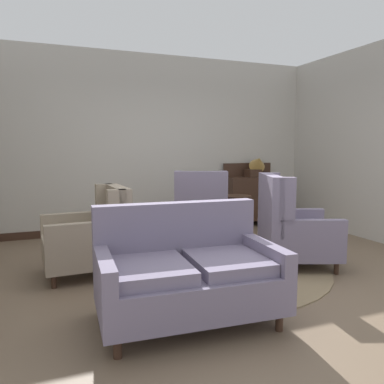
{
  "coord_description": "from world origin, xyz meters",
  "views": [
    {
      "loc": [
        -1.84,
        -3.75,
        1.43
      ],
      "look_at": [
        -0.21,
        0.41,
        0.91
      ],
      "focal_mm": 35.95,
      "sensor_mm": 36.0,
      "label": 1
    }
  ],
  "objects": [
    {
      "name": "ground",
      "position": [
        0.0,
        0.0,
        0.0
      ],
      "size": [
        8.11,
        8.11,
        0.0
      ],
      "primitive_type": "plane",
      "color": "brown"
    },
    {
      "name": "wall_back",
      "position": [
        0.0,
        2.7,
        1.49
      ],
      "size": [
        5.95,
        0.08,
        2.99
      ],
      "primitive_type": "cube",
      "color": "#BCB7AD",
      "rests_on": "ground"
    },
    {
      "name": "wall_right",
      "position": [
        2.9,
        0.81,
        1.49
      ],
      "size": [
        0.08,
        3.77,
        2.99
      ],
      "primitive_type": "cube",
      "color": "#BCB7AD",
      "rests_on": "ground"
    },
    {
      "name": "baseboard_back",
      "position": [
        0.0,
        2.64,
        0.06
      ],
      "size": [
        5.79,
        0.03,
        0.12
      ],
      "primitive_type": "cube",
      "color": "#382319",
      "rests_on": "ground"
    },
    {
      "name": "area_rug",
      "position": [
        0.0,
        0.3,
        0.01
      ],
      "size": [
        2.74,
        2.74,
        0.01
      ],
      "primitive_type": "cylinder",
      "color": "#847051",
      "rests_on": "ground"
    },
    {
      "name": "coffee_table",
      "position": [
        -0.08,
        0.45,
        0.4
      ],
      "size": [
        0.83,
        0.83,
        0.49
      ],
      "color": "#382319",
      "rests_on": "ground"
    },
    {
      "name": "porcelain_vase",
      "position": [
        -0.13,
        0.45,
        0.63
      ],
      "size": [
        0.15,
        0.15,
        0.3
      ],
      "color": "#4C7A66",
      "rests_on": "coffee_table"
    },
    {
      "name": "settee",
      "position": [
        -0.76,
        -0.89,
        0.4
      ],
      "size": [
        1.5,
        0.95,
        0.94
      ],
      "rotation": [
        0.0,
        0.0,
        -0.05
      ],
      "color": "slate",
      "rests_on": "ground"
    },
    {
      "name": "armchair_beside_settee",
      "position": [
        -1.34,
        0.6,
        0.42
      ],
      "size": [
        0.93,
        0.81,
        0.99
      ],
      "rotation": [
        0.0,
        0.0,
        4.76
      ],
      "color": "gray",
      "rests_on": "ground"
    },
    {
      "name": "armchair_near_sideboard",
      "position": [
        0.37,
        1.53,
        0.45
      ],
      "size": [
        1.01,
        1.04,
        1.09
      ],
      "rotation": [
        0.0,
        0.0,
        2.77
      ],
      "color": "slate",
      "rests_on": "ground"
    },
    {
      "name": "armchair_foreground_right",
      "position": [
        0.93,
        0.06,
        0.45
      ],
      "size": [
        1.09,
        1.1,
        1.1
      ],
      "rotation": [
        0.0,
        0.0,
        7.49
      ],
      "color": "slate",
      "rests_on": "ground"
    },
    {
      "name": "side_table",
      "position": [
        0.95,
        1.48,
        0.41
      ],
      "size": [
        0.45,
        0.45,
        0.69
      ],
      "color": "#382319",
      "rests_on": "ground"
    },
    {
      "name": "sideboard",
      "position": [
        1.75,
        2.4,
        0.51
      ],
      "size": [
        0.99,
        0.4,
        1.14
      ],
      "color": "#382319",
      "rests_on": "ground"
    },
    {
      "name": "gramophone",
      "position": [
        1.8,
        2.32,
        1.11
      ],
      "size": [
        0.4,
        0.46,
        0.46
      ],
      "color": "#382319",
      "rests_on": "sideboard"
    }
  ]
}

